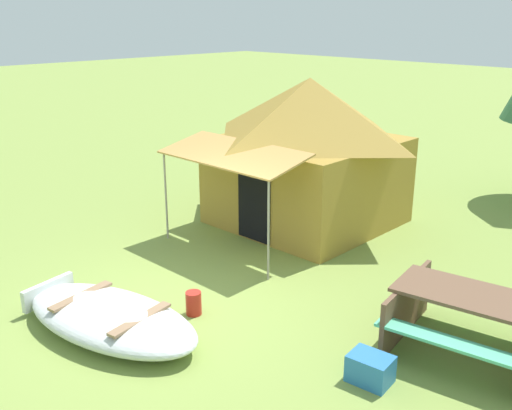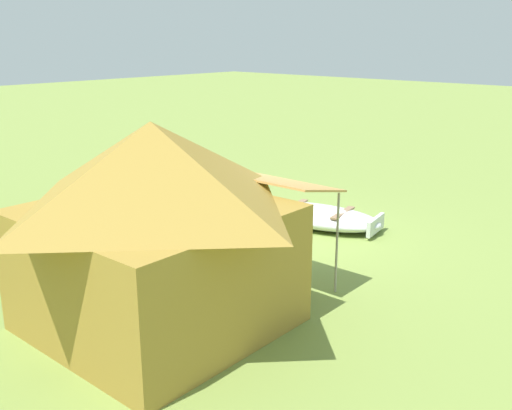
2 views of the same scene
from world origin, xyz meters
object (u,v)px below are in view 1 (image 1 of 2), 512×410
Objects in this scene: beached_rowboat at (110,317)px; canvas_cabin_tent at (308,150)px; cooler_box at (370,369)px; picnic_table at (472,317)px; fuel_can at (194,303)px.

beached_rowboat is 5.19m from canvas_cabin_tent.
canvas_cabin_tent is at bearing 138.15° from cooler_box.
fuel_can is (-3.08, -1.73, -0.33)m from picnic_table.
beached_rowboat is 4.45m from picnic_table.
canvas_cabin_tent is 4.31m from fuel_can.
beached_rowboat is 6.19× the size of cooler_box.
picnic_table reaches higher than cooler_box.
picnic_table is 4.40× the size of cooler_box.
fuel_can is at bearing -150.69° from picnic_table.
beached_rowboat reaches higher than fuel_can.
fuel_can reaches higher than cooler_box.
beached_rowboat is at bearing -79.32° from canvas_cabin_tent.
canvas_cabin_tent is 5.00m from picnic_table.
canvas_cabin_tent is 12.75× the size of fuel_can.
fuel_can is at bearing 69.73° from beached_rowboat.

